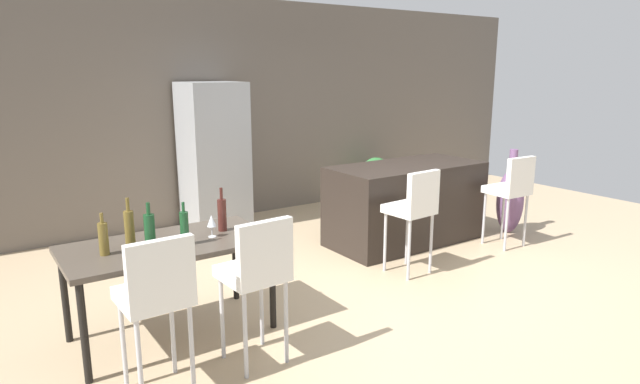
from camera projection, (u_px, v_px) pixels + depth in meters
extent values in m
plane|color=tan|center=(391.00, 272.00, 5.44)|extent=(10.00, 10.00, 0.00)
cube|color=#665B51|center=(254.00, 109.00, 7.43)|extent=(10.00, 0.12, 2.90)
cube|color=black|center=(406.00, 203.00, 6.31)|extent=(1.83, 0.86, 0.92)
cube|color=white|center=(409.00, 209.00, 5.30)|extent=(0.43, 0.43, 0.08)
cube|color=white|center=(423.00, 190.00, 5.12)|extent=(0.40, 0.09, 0.36)
cylinder|color=#B2B2B7|center=(385.00, 242.00, 5.40)|extent=(0.03, 0.03, 0.61)
cylinder|color=#B2B2B7|center=(407.00, 236.00, 5.59)|extent=(0.03, 0.03, 0.61)
cylinder|color=#B2B2B7|center=(409.00, 250.00, 5.16)|extent=(0.03, 0.03, 0.61)
cylinder|color=#B2B2B7|center=(431.00, 243.00, 5.35)|extent=(0.03, 0.03, 0.61)
cube|color=white|center=(507.00, 190.00, 6.13)|extent=(0.42, 0.42, 0.08)
cube|color=white|center=(521.00, 174.00, 5.94)|extent=(0.40, 0.08, 0.36)
cylinder|color=#B2B2B7|center=(484.00, 218.00, 6.26)|extent=(0.03, 0.03, 0.61)
cylinder|color=#B2B2B7|center=(503.00, 214.00, 6.42)|extent=(0.03, 0.03, 0.61)
cylinder|color=#B2B2B7|center=(506.00, 225.00, 5.99)|extent=(0.03, 0.03, 0.61)
cylinder|color=#B2B2B7|center=(525.00, 221.00, 6.15)|extent=(0.03, 0.03, 0.61)
cube|color=#4C4238|center=(169.00, 245.00, 4.01)|extent=(1.50, 0.78, 0.04)
cylinder|color=black|center=(65.00, 298.00, 3.98)|extent=(0.05, 0.05, 0.70)
cylinder|color=black|center=(235.00, 261.00, 4.73)|extent=(0.05, 0.05, 0.70)
cylinder|color=black|center=(84.00, 333.00, 3.44)|extent=(0.05, 0.05, 0.70)
cylinder|color=black|center=(273.00, 285.00, 4.20)|extent=(0.05, 0.05, 0.70)
cube|color=white|center=(153.00, 296.00, 3.28)|extent=(0.41, 0.41, 0.08)
cube|color=white|center=(161.00, 270.00, 3.10)|extent=(0.40, 0.07, 0.36)
cylinder|color=#B2B2B7|center=(123.00, 345.00, 3.39)|extent=(0.03, 0.03, 0.61)
cylinder|color=#B2B2B7|center=(173.00, 330.00, 3.57)|extent=(0.03, 0.03, 0.61)
cylinder|color=#B2B2B7|center=(140.00, 367.00, 3.14)|extent=(0.03, 0.03, 0.61)
cylinder|color=#B2B2B7|center=(192.00, 350.00, 3.32)|extent=(0.03, 0.03, 0.61)
cube|color=white|center=(253.00, 273.00, 3.65)|extent=(0.42, 0.42, 0.08)
cube|color=white|center=(265.00, 248.00, 3.47)|extent=(0.40, 0.08, 0.36)
cylinder|color=#B2B2B7|center=(222.00, 318.00, 3.75)|extent=(0.03, 0.03, 0.61)
cylinder|color=#B2B2B7|center=(262.00, 306.00, 3.94)|extent=(0.03, 0.03, 0.61)
cylinder|color=#B2B2B7|center=(245.00, 335.00, 3.51)|extent=(0.03, 0.03, 0.61)
cylinder|color=#B2B2B7|center=(286.00, 322.00, 3.70)|extent=(0.03, 0.03, 0.61)
cylinder|color=#194723|center=(150.00, 231.00, 3.87)|extent=(0.08, 0.08, 0.24)
cylinder|color=#194723|center=(148.00, 209.00, 3.84)|extent=(0.03, 0.03, 0.09)
cylinder|color=#194723|center=(184.00, 229.00, 3.92)|extent=(0.06, 0.06, 0.25)
cylinder|color=#194723|center=(183.00, 207.00, 3.88)|extent=(0.02, 0.02, 0.07)
cylinder|color=brown|center=(103.00, 239.00, 3.71)|extent=(0.07, 0.07, 0.23)
cylinder|color=brown|center=(102.00, 218.00, 3.67)|extent=(0.02, 0.02, 0.07)
cylinder|color=#471E19|center=(222.00, 215.00, 4.26)|extent=(0.07, 0.07, 0.26)
cylinder|color=#471E19|center=(221.00, 194.00, 4.22)|extent=(0.02, 0.02, 0.09)
cylinder|color=brown|center=(130.00, 228.00, 3.91)|extent=(0.07, 0.07, 0.26)
cylinder|color=brown|center=(128.00, 205.00, 3.87)|extent=(0.03, 0.03, 0.10)
cylinder|color=silver|center=(212.00, 237.00, 4.13)|extent=(0.06, 0.06, 0.00)
cylinder|color=silver|center=(212.00, 231.00, 4.12)|extent=(0.01, 0.01, 0.08)
cone|color=silver|center=(212.00, 221.00, 4.10)|extent=(0.07, 0.07, 0.09)
cube|color=#939699|center=(214.00, 157.00, 6.75)|extent=(0.72, 0.68, 1.84)
ellipsoid|color=#704C75|center=(510.00, 201.00, 6.67)|extent=(0.32, 0.32, 0.79)
cylinder|color=#704C75|center=(513.00, 161.00, 6.56)|extent=(0.10, 0.10, 0.28)
cylinder|color=beige|center=(376.00, 193.00, 8.38)|extent=(0.24, 0.24, 0.22)
sphere|color=#2D6B33|center=(376.00, 173.00, 8.31)|extent=(0.47, 0.47, 0.47)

